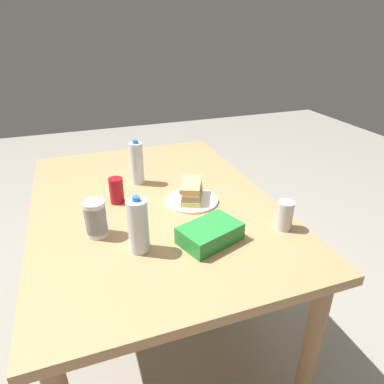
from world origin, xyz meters
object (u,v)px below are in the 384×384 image
object	(u,v)px
chip_bag	(210,233)
dining_table	(153,217)
paper_plate	(192,200)
sandwich	(192,191)
plastic_cup_stack	(96,219)
soda_can_silver	(285,215)
water_bottle_spare	(138,226)
soda_can_red	(116,190)
water_bottle_tall	(137,163)

from	to	relation	value
chip_bag	dining_table	bearing A→B (deg)	88.53
paper_plate	sandwich	size ratio (longest dim) A/B	1.20
paper_plate	plastic_cup_stack	size ratio (longest dim) A/B	1.66
soda_can_silver	water_bottle_spare	bearing A→B (deg)	84.93
soda_can_red	chip_bag	distance (m)	0.53
dining_table	plastic_cup_stack	distance (m)	0.38
dining_table	plastic_cup_stack	bearing A→B (deg)	126.89
sandwich	water_bottle_tall	distance (m)	0.35
chip_bag	water_bottle_tall	distance (m)	0.64
soda_can_silver	soda_can_red	bearing A→B (deg)	53.11
sandwich	chip_bag	xyz separation A→B (m)	(-0.33, 0.04, -0.02)
water_bottle_tall	plastic_cup_stack	distance (m)	0.50
water_bottle_tall	dining_table	bearing A→B (deg)	-174.36
water_bottle_spare	plastic_cup_stack	bearing A→B (deg)	41.61
sandwich	plastic_cup_stack	bearing A→B (deg)	107.40
soda_can_silver	chip_bag	bearing A→B (deg)	87.04
sandwich	water_bottle_tall	xyz separation A→B (m)	(0.29, 0.20, 0.06)
sandwich	soda_can_silver	xyz separation A→B (m)	(-0.35, -0.28, 0.01)
soda_can_red	chip_bag	size ratio (longest dim) A/B	0.53
sandwich	water_bottle_spare	size ratio (longest dim) A/B	0.92
dining_table	chip_bag	world-z (taller)	chip_bag
soda_can_red	plastic_cup_stack	world-z (taller)	plastic_cup_stack
plastic_cup_stack	soda_can_silver	world-z (taller)	plastic_cup_stack
plastic_cup_stack	water_bottle_spare	distance (m)	0.21
water_bottle_spare	soda_can_silver	xyz separation A→B (m)	(-0.05, -0.59, -0.04)
paper_plate	dining_table	bearing A→B (deg)	68.36
dining_table	water_bottle_spare	xyz separation A→B (m)	(-0.36, 0.14, 0.19)
water_bottle_spare	paper_plate	bearing A→B (deg)	-46.67
soda_can_red	water_bottle_spare	distance (m)	0.41
sandwich	chip_bag	bearing A→B (deg)	172.46
paper_plate	chip_bag	distance (m)	0.33
soda_can_red	soda_can_silver	size ratio (longest dim) A/B	1.00
soda_can_red	dining_table	bearing A→B (deg)	-105.35
dining_table	sandwich	distance (m)	0.23
soda_can_silver	water_bottle_tall	bearing A→B (deg)	36.64
chip_bag	plastic_cup_stack	size ratio (longest dim) A/B	1.54
soda_can_red	water_bottle_tall	xyz separation A→B (m)	(0.18, -0.14, 0.05)
soda_can_red	soda_can_silver	world-z (taller)	same
paper_plate	soda_can_silver	size ratio (longest dim) A/B	2.02
plastic_cup_stack	soda_can_red	bearing A→B (deg)	-25.03
dining_table	chip_bag	bearing A→B (deg)	-161.81
soda_can_red	chip_bag	xyz separation A→B (m)	(-0.44, -0.29, -0.03)
chip_bag	water_bottle_spare	world-z (taller)	water_bottle_spare
dining_table	water_bottle_tall	xyz separation A→B (m)	(0.22, 0.02, 0.20)
sandwich	water_bottle_spare	xyz separation A→B (m)	(-0.30, 0.31, 0.05)
sandwich	chip_bag	world-z (taller)	sandwich
sandwich	chip_bag	distance (m)	0.34
sandwich	plastic_cup_stack	world-z (taller)	plastic_cup_stack
water_bottle_tall	sandwich	bearing A→B (deg)	-145.66
soda_can_red	chip_bag	bearing A→B (deg)	-146.80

